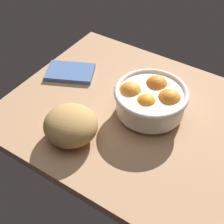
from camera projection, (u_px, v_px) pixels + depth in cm
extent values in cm
cube|color=tan|center=(129.00, 114.00, 96.78)|extent=(72.21, 61.61, 3.00)
cylinder|color=silver|center=(149.00, 111.00, 94.15)|extent=(9.84, 9.84, 1.68)
cylinder|color=silver|center=(150.00, 101.00, 91.29)|extent=(19.65, 19.65, 6.50)
torus|color=silver|center=(151.00, 93.00, 89.02)|extent=(21.25, 21.25, 1.60)
sphere|color=orange|center=(156.00, 87.00, 93.24)|extent=(7.14, 7.14, 7.14)
sphere|color=orange|center=(146.00, 105.00, 88.06)|extent=(6.31, 6.31, 6.31)
sphere|color=orange|center=(130.00, 94.00, 91.10)|extent=(7.10, 7.10, 7.10)
sphere|color=orange|center=(169.00, 101.00, 88.86)|extent=(7.21, 7.21, 7.21)
ellipsoid|color=#B08549|center=(71.00, 125.00, 85.10)|extent=(14.94, 14.60, 9.06)
cube|color=#476497|center=(70.00, 72.00, 107.96)|extent=(18.56, 15.90, 1.47)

